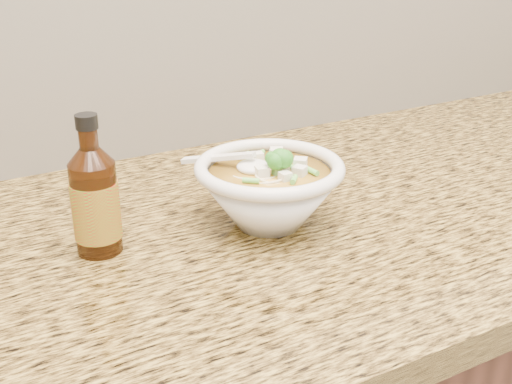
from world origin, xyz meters
TOP-DOWN VIEW (x-y plane):
  - counter_slab at (0.00, 1.68)m, footprint 4.00×0.68m
  - soup_bowl at (-0.00, 1.65)m, footprint 0.20×0.20m
  - hot_sauce_bottle at (-0.22, 1.69)m, footprint 0.06×0.06m

SIDE VIEW (x-z plane):
  - counter_slab at x=0.00m, z-range 0.86..0.90m
  - soup_bowl at x=0.00m, z-range 0.89..1.00m
  - hot_sauce_bottle at x=-0.22m, z-range 0.88..1.05m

